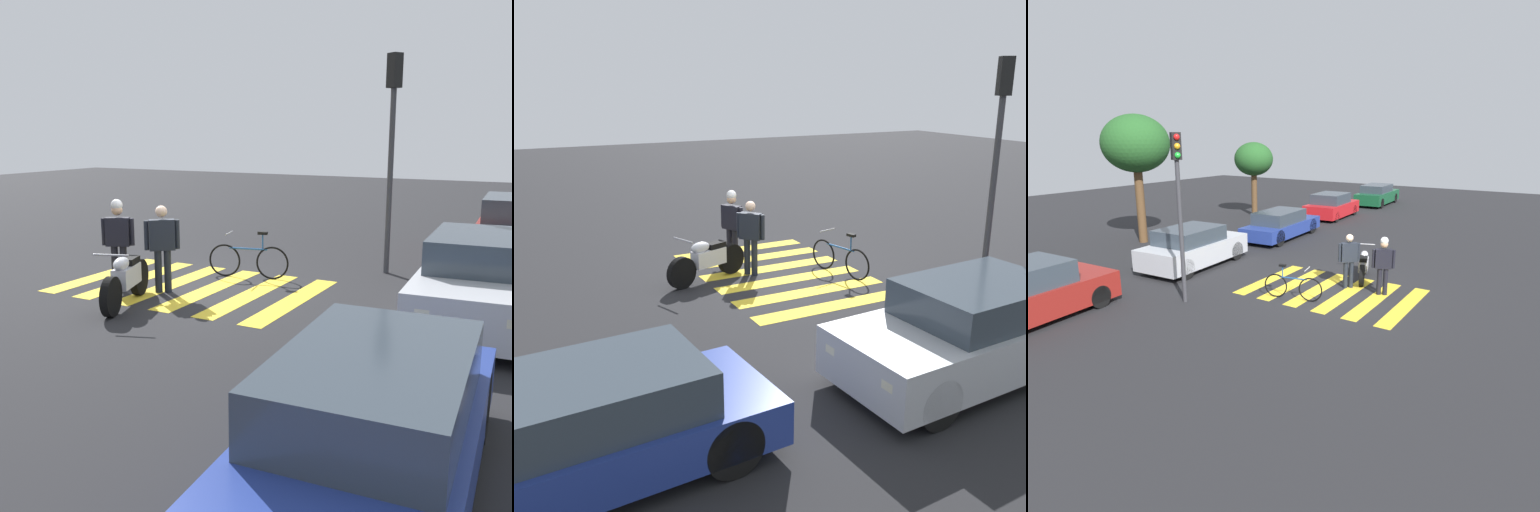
# 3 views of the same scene
# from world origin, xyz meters

# --- Properties ---
(ground_plane) EXTENTS (60.00, 60.00, 0.00)m
(ground_plane) POSITION_xyz_m (0.00, 0.00, 0.00)
(ground_plane) COLOR #232326
(police_motorcycle) EXTENTS (2.03, 0.92, 1.06)m
(police_motorcycle) POSITION_xyz_m (1.64, -0.31, 0.47)
(police_motorcycle) COLOR black
(police_motorcycle) RESTS_ON ground_plane
(leaning_bicycle) EXTENTS (0.52, 1.73, 1.01)m
(leaning_bicycle) POSITION_xyz_m (-1.19, 0.66, 0.39)
(leaning_bicycle) COLOR black
(leaning_bicycle) RESTS_ON ground_plane
(officer_on_foot) EXTENTS (0.47, 0.54, 1.70)m
(officer_on_foot) POSITION_xyz_m (0.62, -0.24, 0.97)
(officer_on_foot) COLOR #1E232D
(officer_on_foot) RESTS_ON ground_plane
(officer_by_motorcycle) EXTENTS (0.38, 0.61, 1.76)m
(officer_by_motorcycle) POSITION_xyz_m (0.58, -1.35, 1.01)
(officer_by_motorcycle) COLOR black
(officer_by_motorcycle) RESTS_ON ground_plane
(crosswalk_stripes) EXTENTS (3.44, 4.95, 0.01)m
(crosswalk_stripes) POSITION_xyz_m (0.00, -0.00, 0.00)
(crosswalk_stripes) COLOR yellow
(crosswalk_stripes) RESTS_ON ground_plane
(car_silver_sedan) EXTENTS (4.22, 2.06, 1.44)m
(car_silver_sedan) POSITION_xyz_m (-0.25, 5.46, 0.70)
(car_silver_sedan) COLOR black
(car_silver_sedan) RESTS_ON ground_plane
(car_blue_hatchback) EXTENTS (4.68, 1.97, 1.29)m
(car_blue_hatchback) POSITION_xyz_m (5.34, 5.37, 0.63)
(car_blue_hatchback) COLOR black
(car_blue_hatchback) RESTS_ON ground_plane
(car_red_convertible) EXTENTS (4.01, 2.09, 1.40)m
(car_red_convertible) POSITION_xyz_m (11.41, 5.90, 0.66)
(car_red_convertible) COLOR black
(car_red_convertible) RESTS_ON ground_plane
(car_green_compact) EXTENTS (4.59, 2.00, 1.37)m
(car_green_compact) POSITION_xyz_m (17.58, 5.58, 0.66)
(car_green_compact) COLOR black
(car_green_compact) RESTS_ON ground_plane
(traffic_light_pole) EXTENTS (0.33, 0.36, 4.66)m
(traffic_light_pole) POSITION_xyz_m (-3.04, 3.11, 3.10)
(traffic_light_pole) COLOR #38383D
(traffic_light_pole) RESTS_ON ground_plane
(street_tree_mid) EXTENTS (2.83, 2.83, 5.46)m
(street_tree_mid) POSITION_xyz_m (1.30, 10.04, 4.20)
(street_tree_mid) COLOR brown
(street_tree_mid) RESTS_ON ground_plane
(street_tree_far) EXTENTS (2.23, 2.23, 4.23)m
(street_tree_far) POSITION_xyz_m (9.55, 10.04, 3.22)
(street_tree_far) COLOR brown
(street_tree_far) RESTS_ON ground_plane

